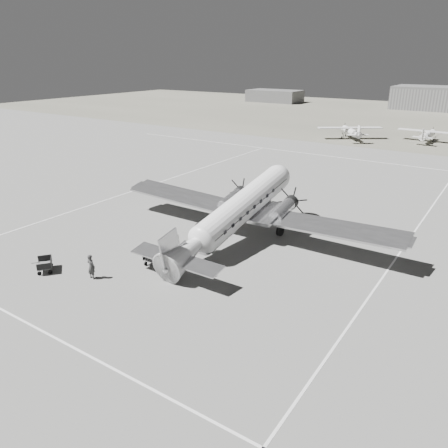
# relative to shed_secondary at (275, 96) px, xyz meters

# --- Properties ---
(ground) EXTENTS (260.00, 260.00, 0.00)m
(ground) POSITION_rel_shed_secondary_xyz_m (55.00, -115.00, -2.00)
(ground) COLOR slate
(ground) RESTS_ON ground
(taxi_line_near) EXTENTS (60.00, 0.15, 0.01)m
(taxi_line_near) POSITION_rel_shed_secondary_xyz_m (55.00, -129.00, -1.99)
(taxi_line_near) COLOR silver
(taxi_line_near) RESTS_ON ground
(taxi_line_right) EXTENTS (0.15, 80.00, 0.01)m
(taxi_line_right) POSITION_rel_shed_secondary_xyz_m (67.00, -115.00, -1.99)
(taxi_line_right) COLOR silver
(taxi_line_right) RESTS_ON ground
(taxi_line_left) EXTENTS (0.15, 60.00, 0.01)m
(taxi_line_left) POSITION_rel_shed_secondary_xyz_m (37.00, -105.00, -1.99)
(taxi_line_left) COLOR silver
(taxi_line_left) RESTS_ON ground
(taxi_line_horizon) EXTENTS (90.00, 0.15, 0.01)m
(taxi_line_horizon) POSITION_rel_shed_secondary_xyz_m (55.00, -75.00, -1.99)
(taxi_line_horizon) COLOR silver
(taxi_line_horizon) RESTS_ON ground
(grass_infield) EXTENTS (260.00, 90.00, 0.01)m
(grass_infield) POSITION_rel_shed_secondary_xyz_m (55.00, -20.00, -2.00)
(grass_infield) COLOR #686658
(grass_infield) RESTS_ON ground
(shed_secondary) EXTENTS (18.00, 10.00, 4.00)m
(shed_secondary) POSITION_rel_shed_secondary_xyz_m (0.00, 0.00, 0.00)
(shed_secondary) COLOR #535353
(shed_secondary) RESTS_ON ground
(dc3_airliner) EXTENTS (26.92, 18.72, 5.12)m
(dc3_airliner) POSITION_rel_shed_secondary_xyz_m (54.99, -111.87, 0.56)
(dc3_airliner) COLOR silver
(dc3_airliner) RESTS_ON ground
(light_plane_left) EXTENTS (15.62, 15.08, 2.52)m
(light_plane_left) POSITION_rel_shed_secondary_xyz_m (46.59, -58.33, -0.74)
(light_plane_left) COLOR silver
(light_plane_left) RESTS_ON ground
(light_plane_right) EXTENTS (11.40, 9.43, 2.28)m
(light_plane_right) POSITION_rel_shed_secondary_xyz_m (59.33, -53.35, -0.86)
(light_plane_right) COLOR silver
(light_plane_right) RESTS_ON ground
(baggage_cart_near) EXTENTS (1.80, 1.38, 0.94)m
(baggage_cart_near) POSITION_rel_shed_secondary_xyz_m (52.33, -119.10, -1.53)
(baggage_cart_near) COLOR #535353
(baggage_cart_near) RESTS_ON ground
(baggage_cart_far) EXTENTS (2.01, 1.92, 0.93)m
(baggage_cart_far) POSITION_rel_shed_secondary_xyz_m (46.29, -124.25, -1.54)
(baggage_cart_far) COLOR #535353
(baggage_cart_far) RESTS_ON ground
(ground_crew) EXTENTS (0.67, 0.44, 1.82)m
(ground_crew) POSITION_rel_shed_secondary_xyz_m (50.05, -123.12, -1.09)
(ground_crew) COLOR #2D2D2D
(ground_crew) RESTS_ON ground
(ramp_agent) EXTENTS (0.78, 0.97, 1.88)m
(ramp_agent) POSITION_rel_shed_secondary_xyz_m (52.33, -118.18, -1.06)
(ramp_agent) COLOR #A9A9A7
(ramp_agent) RESTS_ON ground
(passenger) EXTENTS (0.58, 0.85, 1.71)m
(passenger) POSITION_rel_shed_secondary_xyz_m (52.34, -116.67, -1.15)
(passenger) COLOR silver
(passenger) RESTS_ON ground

